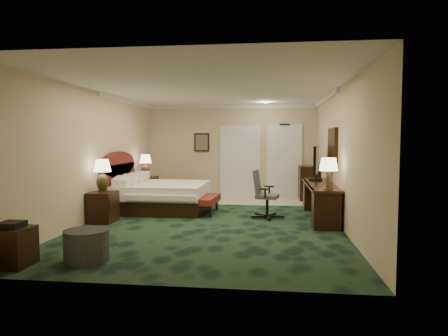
# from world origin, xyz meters

# --- Properties ---
(floor) EXTENTS (5.00, 7.50, 0.00)m
(floor) POSITION_xyz_m (0.00, 0.00, 0.00)
(floor) COLOR black
(floor) RESTS_ON ground
(ceiling) EXTENTS (5.00, 7.50, 0.00)m
(ceiling) POSITION_xyz_m (0.00, 0.00, 2.70)
(ceiling) COLOR silver
(ceiling) RESTS_ON wall_back
(wall_back) EXTENTS (5.00, 0.00, 2.70)m
(wall_back) POSITION_xyz_m (0.00, 3.75, 1.35)
(wall_back) COLOR tan
(wall_back) RESTS_ON ground
(wall_front) EXTENTS (5.00, 0.00, 2.70)m
(wall_front) POSITION_xyz_m (0.00, -3.75, 1.35)
(wall_front) COLOR tan
(wall_front) RESTS_ON ground
(wall_left) EXTENTS (0.00, 7.50, 2.70)m
(wall_left) POSITION_xyz_m (-2.50, 0.00, 1.35)
(wall_left) COLOR tan
(wall_left) RESTS_ON ground
(wall_right) EXTENTS (0.00, 7.50, 2.70)m
(wall_right) POSITION_xyz_m (2.50, 0.00, 1.35)
(wall_right) COLOR tan
(wall_right) RESTS_ON ground
(crown_molding) EXTENTS (5.00, 7.50, 0.10)m
(crown_molding) POSITION_xyz_m (0.00, 0.00, 2.65)
(crown_molding) COLOR white
(crown_molding) RESTS_ON wall_back
(tile_patch) EXTENTS (3.20, 1.70, 0.01)m
(tile_patch) POSITION_xyz_m (0.90, 2.90, 0.01)
(tile_patch) COLOR beige
(tile_patch) RESTS_ON ground
(headboard) EXTENTS (0.12, 2.00, 1.40)m
(headboard) POSITION_xyz_m (-2.44, 1.00, 0.70)
(headboard) COLOR #44130A
(headboard) RESTS_ON ground
(entry_door) EXTENTS (1.02, 0.06, 2.18)m
(entry_door) POSITION_xyz_m (1.55, 3.72, 1.05)
(entry_door) COLOR white
(entry_door) RESTS_ON ground
(closet_doors) EXTENTS (1.20, 0.06, 2.10)m
(closet_doors) POSITION_xyz_m (0.25, 3.71, 1.05)
(closet_doors) COLOR silver
(closet_doors) RESTS_ON ground
(wall_art) EXTENTS (0.45, 0.06, 0.55)m
(wall_art) POSITION_xyz_m (-0.90, 3.71, 1.60)
(wall_art) COLOR #3C5B50
(wall_art) RESTS_ON wall_back
(wall_mirror) EXTENTS (0.05, 0.95, 0.75)m
(wall_mirror) POSITION_xyz_m (2.46, 0.60, 1.55)
(wall_mirror) COLOR white
(wall_mirror) RESTS_ON wall_right
(bed) EXTENTS (2.03, 1.88, 0.64)m
(bed) POSITION_xyz_m (-1.39, 1.12, 0.32)
(bed) COLOR white
(bed) RESTS_ON ground
(nightstand_near) EXTENTS (0.49, 0.56, 0.62)m
(nightstand_near) POSITION_xyz_m (-2.23, -0.40, 0.31)
(nightstand_near) COLOR black
(nightstand_near) RESTS_ON ground
(nightstand_far) EXTENTS (0.54, 0.61, 0.67)m
(nightstand_far) POSITION_xyz_m (-2.21, 2.37, 0.34)
(nightstand_far) COLOR black
(nightstand_far) RESTS_ON ground
(lamp_near) EXTENTS (0.38, 0.38, 0.66)m
(lamp_near) POSITION_xyz_m (-2.24, -0.36, 0.95)
(lamp_near) COLOR #302413
(lamp_near) RESTS_ON nightstand_near
(lamp_far) EXTENTS (0.39, 0.39, 0.61)m
(lamp_far) POSITION_xyz_m (-2.20, 2.33, 0.97)
(lamp_far) COLOR #302413
(lamp_far) RESTS_ON nightstand_far
(bed_bench) EXTENTS (0.48, 1.18, 0.39)m
(bed_bench) POSITION_xyz_m (-0.27, 0.80, 0.20)
(bed_bench) COLOR maroon
(bed_bench) RESTS_ON ground
(ottoman) EXTENTS (0.69, 0.69, 0.43)m
(ottoman) POSITION_xyz_m (-1.36, -2.95, 0.22)
(ottoman) COLOR #2A2A2E
(ottoman) RESTS_ON ground
(side_table) EXTENTS (0.48, 0.48, 0.51)m
(side_table) POSITION_xyz_m (-2.23, -3.27, 0.26)
(side_table) COLOR black
(side_table) RESTS_ON ground
(desk) EXTENTS (0.56, 2.58, 0.74)m
(desk) POSITION_xyz_m (2.20, 0.54, 0.37)
(desk) COLOR black
(desk) RESTS_ON ground
(tv) EXTENTS (0.25, 1.01, 0.79)m
(tv) POSITION_xyz_m (2.19, 1.21, 1.14)
(tv) COLOR black
(tv) RESTS_ON desk
(desk_lamp) EXTENTS (0.37, 0.37, 0.61)m
(desk_lamp) POSITION_xyz_m (2.23, -0.55, 1.05)
(desk_lamp) COLOR #302413
(desk_lamp) RESTS_ON desk
(desk_chair) EXTENTS (0.68, 0.65, 1.02)m
(desk_chair) POSITION_xyz_m (1.09, 0.42, 0.51)
(desk_chair) COLOR #474853
(desk_chair) RESTS_ON ground
(minibar) EXTENTS (0.50, 0.89, 0.94)m
(minibar) POSITION_xyz_m (2.20, 3.20, 0.47)
(minibar) COLOR black
(minibar) RESTS_ON ground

